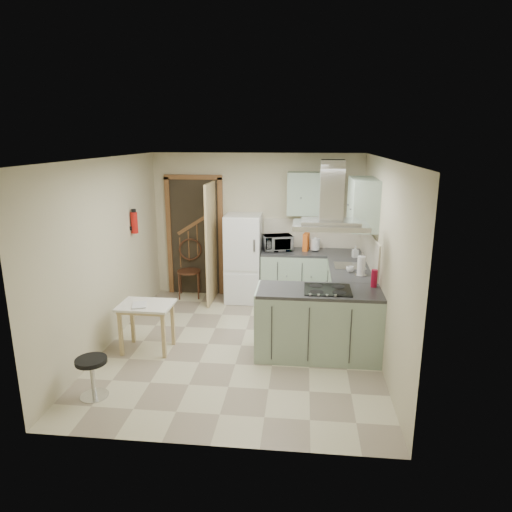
# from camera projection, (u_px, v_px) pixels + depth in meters

# --- Properties ---
(floor) EXTENTS (4.20, 4.20, 0.00)m
(floor) POSITION_uv_depth(u_px,v_px,m) (241.00, 345.00, 6.22)
(floor) COLOR beige
(floor) RESTS_ON ground
(ceiling) EXTENTS (4.20, 4.20, 0.00)m
(ceiling) POSITION_uv_depth(u_px,v_px,m) (239.00, 158.00, 5.58)
(ceiling) COLOR silver
(ceiling) RESTS_ON back_wall
(back_wall) EXTENTS (3.60, 0.00, 3.60)m
(back_wall) POSITION_uv_depth(u_px,v_px,m) (257.00, 226.00, 7.92)
(back_wall) COLOR #C0B694
(back_wall) RESTS_ON floor
(left_wall) EXTENTS (0.00, 4.20, 4.20)m
(left_wall) POSITION_uv_depth(u_px,v_px,m) (107.00, 253.00, 6.08)
(left_wall) COLOR #C0B694
(left_wall) RESTS_ON floor
(right_wall) EXTENTS (0.00, 4.20, 4.20)m
(right_wall) POSITION_uv_depth(u_px,v_px,m) (382.00, 261.00, 5.72)
(right_wall) COLOR #C0B694
(right_wall) RESTS_ON floor
(doorway) EXTENTS (1.10, 0.12, 2.10)m
(doorway) POSITION_uv_depth(u_px,v_px,m) (195.00, 237.00, 8.05)
(doorway) COLOR brown
(doorway) RESTS_ON floor
(fridge) EXTENTS (0.60, 0.60, 1.50)m
(fridge) POSITION_uv_depth(u_px,v_px,m) (244.00, 258.00, 7.78)
(fridge) COLOR white
(fridge) RESTS_ON floor
(counter_back) EXTENTS (1.08, 0.60, 0.90)m
(counter_back) POSITION_uv_depth(u_px,v_px,m) (294.00, 277.00, 7.77)
(counter_back) COLOR #9EB2A0
(counter_back) RESTS_ON floor
(counter_right) EXTENTS (0.60, 1.95, 0.90)m
(counter_right) POSITION_uv_depth(u_px,v_px,m) (347.00, 291.00, 7.03)
(counter_right) COLOR #9EB2A0
(counter_right) RESTS_ON floor
(splashback) EXTENTS (1.68, 0.02, 0.50)m
(splashback) POSITION_uv_depth(u_px,v_px,m) (312.00, 233.00, 7.84)
(splashback) COLOR beige
(splashback) RESTS_ON counter_back
(wall_cabinet_back) EXTENTS (0.85, 0.35, 0.70)m
(wall_cabinet_back) POSITION_uv_depth(u_px,v_px,m) (313.00, 194.00, 7.50)
(wall_cabinet_back) COLOR #9EB2A0
(wall_cabinet_back) RESTS_ON back_wall
(wall_cabinet_right) EXTENTS (0.35, 0.90, 0.70)m
(wall_cabinet_right) POSITION_uv_depth(u_px,v_px,m) (363.00, 203.00, 6.40)
(wall_cabinet_right) COLOR #9EB2A0
(wall_cabinet_right) RESTS_ON right_wall
(peninsula) EXTENTS (1.55, 0.65, 0.90)m
(peninsula) POSITION_uv_depth(u_px,v_px,m) (318.00, 323.00, 5.83)
(peninsula) COLOR #9EB2A0
(peninsula) RESTS_ON floor
(hob) EXTENTS (0.58, 0.50, 0.01)m
(hob) POSITION_uv_depth(u_px,v_px,m) (328.00, 290.00, 5.70)
(hob) COLOR black
(hob) RESTS_ON peninsula
(extractor_hood) EXTENTS (0.90, 0.55, 0.10)m
(extractor_hood) POSITION_uv_depth(u_px,v_px,m) (330.00, 226.00, 5.49)
(extractor_hood) COLOR silver
(extractor_hood) RESTS_ON ceiling
(sink) EXTENTS (0.45, 0.40, 0.01)m
(sink) POSITION_uv_depth(u_px,v_px,m) (350.00, 266.00, 6.75)
(sink) COLOR silver
(sink) RESTS_ON counter_right
(fire_extinguisher) EXTENTS (0.10, 0.10, 0.32)m
(fire_extinguisher) POSITION_uv_depth(u_px,v_px,m) (134.00, 223.00, 6.88)
(fire_extinguisher) COLOR #B2140F
(fire_extinguisher) RESTS_ON left_wall
(drop_leaf_table) EXTENTS (0.70, 0.53, 0.65)m
(drop_leaf_table) POSITION_uv_depth(u_px,v_px,m) (147.00, 327.00, 6.02)
(drop_leaf_table) COLOR #DCBE87
(drop_leaf_table) RESTS_ON floor
(bentwood_chair) EXTENTS (0.48, 0.48, 0.93)m
(bentwood_chair) POSITION_uv_depth(u_px,v_px,m) (189.00, 271.00, 8.02)
(bentwood_chair) COLOR #4C2419
(bentwood_chair) RESTS_ON floor
(stool) EXTENTS (0.34, 0.34, 0.45)m
(stool) POSITION_uv_depth(u_px,v_px,m) (93.00, 377.00, 4.95)
(stool) COLOR black
(stool) RESTS_ON floor
(microwave) EXTENTS (0.55, 0.45, 0.26)m
(microwave) POSITION_uv_depth(u_px,v_px,m) (278.00, 243.00, 7.66)
(microwave) COLOR black
(microwave) RESTS_ON counter_back
(kettle) EXTENTS (0.18, 0.18, 0.23)m
(kettle) POSITION_uv_depth(u_px,v_px,m) (315.00, 244.00, 7.64)
(kettle) COLOR silver
(kettle) RESTS_ON counter_back
(cereal_box) EXTENTS (0.12, 0.21, 0.29)m
(cereal_box) POSITION_uv_depth(u_px,v_px,m) (306.00, 242.00, 7.65)
(cereal_box) COLOR orange
(cereal_box) RESTS_ON counter_back
(soap_bottle) EXTENTS (0.10, 0.10, 0.19)m
(soap_bottle) POSITION_uv_depth(u_px,v_px,m) (355.00, 252.00, 7.22)
(soap_bottle) COLOR #B2B3BE
(soap_bottle) RESTS_ON counter_right
(paper_towel) EXTENTS (0.15, 0.15, 0.28)m
(paper_towel) POSITION_uv_depth(u_px,v_px,m) (361.00, 266.00, 6.27)
(paper_towel) COLOR silver
(paper_towel) RESTS_ON counter_right
(cup) EXTENTS (0.11, 0.11, 0.08)m
(cup) POSITION_uv_depth(u_px,v_px,m) (350.00, 269.00, 6.45)
(cup) COLOR silver
(cup) RESTS_ON counter_right
(red_bottle) EXTENTS (0.10, 0.10, 0.23)m
(red_bottle) POSITION_uv_depth(u_px,v_px,m) (374.00, 278.00, 5.80)
(red_bottle) COLOR #A40E2C
(red_bottle) RESTS_ON peninsula
(book) EXTENTS (0.24, 0.29, 0.11)m
(book) POSITION_uv_depth(u_px,v_px,m) (132.00, 302.00, 5.84)
(book) COLOR #9C3434
(book) RESTS_ON drop_leaf_table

